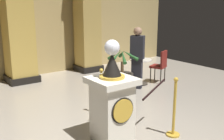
{
  "coord_description": "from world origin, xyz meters",
  "views": [
    {
      "loc": [
        -2.49,
        -3.35,
        2.29
      ],
      "look_at": [
        0.05,
        0.14,
        1.24
      ],
      "focal_mm": 43.83,
      "sensor_mm": 36.0,
      "label": 1
    }
  ],
  "objects": [
    {
      "name": "potted_palm_right",
      "position": [
        1.89,
        2.2,
        0.34
      ],
      "size": [
        0.88,
        0.78,
        1.17
      ],
      "color": "#2D2823",
      "rests_on": "ground_plane"
    },
    {
      "name": "stanchion_near",
      "position": [
        1.02,
        -0.38,
        0.38
      ],
      "size": [
        0.24,
        0.24,
        1.07
      ],
      "color": "gold",
      "rests_on": "ground_plane"
    },
    {
      "name": "column_centre_rear",
      "position": [
        0.0,
        4.7,
        1.92
      ],
      "size": [
        0.91,
        0.91,
        3.87
      ],
      "color": "black",
      "rests_on": "ground_plane"
    },
    {
      "name": "cafe_chair_red",
      "position": [
        3.27,
        2.14,
        0.57
      ],
      "size": [
        0.52,
        0.52,
        0.96
      ],
      "color": "black",
      "rests_on": "ground_plane"
    },
    {
      "name": "bystander_guest",
      "position": [
        2.36,
        2.14,
        0.9
      ],
      "size": [
        0.38,
        0.42,
        1.69
      ],
      "color": "#26262D",
      "rests_on": "ground_plane"
    },
    {
      "name": "velvet_rope",
      "position": [
        0.77,
        0.39,
        0.79
      ],
      "size": [
        1.04,
        1.06,
        0.22
      ],
      "color": "black"
    },
    {
      "name": "cafe_table",
      "position": [
        2.69,
        2.36,
        0.47
      ],
      "size": [
        0.62,
        0.62,
        0.74
      ],
      "color": "#332D28",
      "rests_on": "ground_plane"
    },
    {
      "name": "stanchion_far",
      "position": [
        0.53,
        1.17,
        0.35
      ],
      "size": [
        0.24,
        0.24,
        1.0
      ],
      "color": "gold",
      "rests_on": "ground_plane"
    },
    {
      "name": "column_right",
      "position": [
        2.34,
        4.7,
        1.92
      ],
      "size": [
        0.83,
        0.83,
        3.87
      ],
      "color": "black",
      "rests_on": "ground_plane"
    },
    {
      "name": "back_wall",
      "position": [
        0.0,
        5.25,
        2.01
      ],
      "size": [
        12.36,
        0.16,
        4.03
      ],
      "primitive_type": "cube",
      "color": "tan",
      "rests_on": "ground_plane"
    },
    {
      "name": "pedestal_clock",
      "position": [
        0.05,
        0.14,
        0.69
      ],
      "size": [
        0.71,
        0.71,
        1.74
      ],
      "color": "silver",
      "rests_on": "ground_plane"
    }
  ]
}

